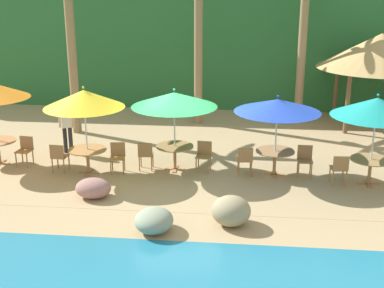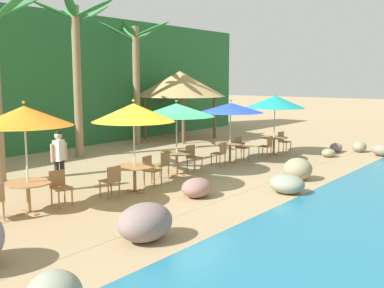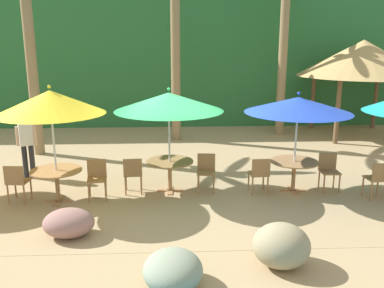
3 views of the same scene
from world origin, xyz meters
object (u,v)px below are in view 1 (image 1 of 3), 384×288
at_px(umbrella_green, 174,100).
at_px(dining_table_teal, 371,163).
at_px(umbrella_blue, 278,106).
at_px(chair_blue_inland, 245,159).
at_px(chair_blue_seaward, 305,158).
at_px(chair_yellow_seaward, 118,155).
at_px(chair_orange_seaward, 25,149).
at_px(chair_green_seaward, 204,154).
at_px(palm_tree_nearest, 70,26).
at_px(waiter_in_white, 67,123).
at_px(umbrella_teal, 377,107).
at_px(chair_teal_inland, 340,168).
at_px(chair_yellow_inland, 59,156).
at_px(dining_table_green, 175,150).
at_px(palm_tree_third, 304,24).
at_px(chair_green_inland, 146,154).
at_px(dining_table_yellow, 87,153).
at_px(palm_tree_second, 199,18).
at_px(dining_table_blue, 275,155).
at_px(umbrella_yellow, 84,99).
at_px(palapa_hut, 381,51).

xyz_separation_m(umbrella_green, dining_table_teal, (5.45, -0.61, -1.51)).
distance_m(umbrella_blue, chair_blue_inland, 1.76).
distance_m(umbrella_green, chair_blue_seaward, 4.08).
distance_m(chair_yellow_seaward, chair_blue_inland, 3.68).
relative_size(umbrella_green, chair_blue_seaward, 2.84).
bearing_deg(chair_orange_seaward, chair_green_seaward, 0.66).
height_order(chair_green_seaward, palm_tree_nearest, palm_tree_nearest).
bearing_deg(waiter_in_white, umbrella_teal, -11.18).
bearing_deg(chair_blue_inland, chair_teal_inland, -10.29).
height_order(chair_yellow_inland, dining_table_teal, chair_yellow_inland).
bearing_deg(dining_table_green, palm_tree_third, 55.37).
distance_m(chair_orange_seaward, chair_yellow_seaward, 2.93).
bearing_deg(palm_tree_third, chair_green_inland, -129.07).
distance_m(dining_table_yellow, umbrella_blue, 5.56).
height_order(dining_table_teal, palm_tree_second, palm_tree_second).
height_order(umbrella_teal, dining_table_teal, umbrella_teal).
height_order(umbrella_teal, palm_tree_second, palm_tree_second).
distance_m(chair_blue_inland, dining_table_teal, 3.41).
bearing_deg(palm_tree_second, dining_table_teal, -48.23).
bearing_deg(dining_table_green, chair_green_inland, -170.15).
bearing_deg(chair_yellow_inland, dining_table_teal, -0.19).
height_order(chair_orange_seaward, dining_table_green, chair_orange_seaward).
relative_size(umbrella_blue, dining_table_blue, 2.19).
bearing_deg(waiter_in_white, chair_yellow_seaward, -37.48).
xyz_separation_m(dining_table_teal, palm_tree_third, (-1.32, 6.58, 3.15)).
bearing_deg(chair_green_seaward, umbrella_blue, -4.51).
relative_size(chair_orange_seaward, umbrella_green, 0.35).
relative_size(dining_table_yellow, dining_table_blue, 1.00).
relative_size(umbrella_yellow, chair_green_seaward, 2.95).
height_order(umbrella_teal, waiter_in_white, umbrella_teal).
bearing_deg(umbrella_blue, palm_tree_third, 78.66).
bearing_deg(chair_teal_inland, palapa_hut, 69.81).
bearing_deg(chair_yellow_seaward, waiter_in_white, 142.52).
bearing_deg(chair_yellow_seaward, palm_tree_third, 47.77).
relative_size(umbrella_green, chair_teal_inland, 2.84).
xyz_separation_m(dining_table_blue, palm_tree_nearest, (-7.02, 3.69, 3.22)).
bearing_deg(chair_blue_seaward, waiter_in_white, 170.28).
distance_m(chair_green_inland, palm_tree_second, 6.51).
relative_size(umbrella_yellow, palm_tree_third, 0.45).
distance_m(umbrella_green, waiter_in_white, 4.00).
bearing_deg(chair_yellow_inland, chair_yellow_seaward, 7.40).
xyz_separation_m(chair_blue_inland, umbrella_teal, (3.39, -0.31, 1.67)).
relative_size(chair_yellow_inland, palapa_hut, 0.19).
xyz_separation_m(chair_orange_seaward, chair_green_seaward, (5.39, 0.06, 0.00)).
xyz_separation_m(chair_yellow_inland, dining_table_green, (3.31, 0.58, 0.10)).
bearing_deg(chair_green_seaward, chair_blue_inland, -14.51).
bearing_deg(chair_orange_seaward, chair_yellow_inland, -23.22).
xyz_separation_m(chair_orange_seaward, umbrella_blue, (7.44, -0.10, 1.54)).
relative_size(umbrella_yellow, dining_table_teal, 2.34).
height_order(chair_orange_seaward, chair_blue_seaward, same).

